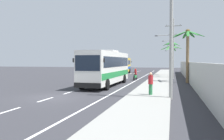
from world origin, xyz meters
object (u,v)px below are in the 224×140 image
at_px(utility_pole_mid, 172,47).
at_px(coach_bus_far_lane, 122,65).
at_px(palm_second, 188,45).
at_px(utility_pole_far, 172,50).
at_px(pedestrian_near_kerb, 151,83).
at_px(utility_pole_distant, 173,56).
at_px(coach_bus_foreground, 107,67).
at_px(palm_nearest, 171,53).
at_px(motorcycle_beside_bus, 135,75).
at_px(utility_pole_nearest, 171,20).
at_px(palm_third, 172,50).

bearing_deg(utility_pole_mid, coach_bus_far_lane, 131.17).
bearing_deg(palm_second, utility_pole_far, 94.11).
relative_size(pedestrian_near_kerb, utility_pole_far, 0.17).
bearing_deg(utility_pole_distant, coach_bus_foreground, -98.17).
distance_m(pedestrian_near_kerb, palm_nearest, 22.18).
distance_m(motorcycle_beside_bus, utility_pole_nearest, 17.30).
height_order(utility_pole_distant, palm_nearest, utility_pole_distant).
relative_size(coach_bus_far_lane, utility_pole_nearest, 1.07).
bearing_deg(utility_pole_mid, utility_pole_nearest, -90.46).
bearing_deg(pedestrian_near_kerb, palm_nearest, 68.79).
relative_size(palm_nearest, palm_third, 0.84).
bearing_deg(utility_pole_distant, utility_pole_mid, -90.34).
height_order(utility_pole_nearest, palm_second, utility_pole_nearest).
xyz_separation_m(utility_pole_mid, utility_pole_far, (-0.05, 19.26, 0.37)).
distance_m(utility_pole_far, palm_second, 25.55).
bearing_deg(utility_pole_far, utility_pole_mid, -89.85).
distance_m(palm_nearest, palm_second, 10.04).
height_order(motorcycle_beside_bus, palm_third, palm_third).
bearing_deg(coach_bus_foreground, pedestrian_near_kerb, -51.72).
height_order(utility_pole_nearest, utility_pole_mid, utility_pole_nearest).
distance_m(coach_bus_foreground, utility_pole_distant, 50.61).
bearing_deg(pedestrian_near_kerb, palm_second, 56.85).
xyz_separation_m(pedestrian_near_kerb, utility_pole_far, (1.52, 37.60, 4.18)).
bearing_deg(utility_pole_nearest, utility_pole_distant, 89.62).
distance_m(coach_bus_far_lane, palm_second, 21.88).
xyz_separation_m(utility_pole_mid, palm_nearest, (-0.23, 3.61, -0.85)).
relative_size(pedestrian_near_kerb, palm_nearest, 0.31).
bearing_deg(utility_pole_mid, coach_bus_foreground, -121.12).
height_order(coach_bus_foreground, palm_nearest, palm_nearest).
bearing_deg(utility_pole_mid, motorcycle_beside_bus, -145.99).
height_order(utility_pole_nearest, palm_nearest, utility_pole_nearest).
relative_size(coach_bus_foreground, pedestrian_near_kerb, 6.90).
relative_size(utility_pole_far, palm_third, 1.51).
relative_size(utility_pole_distant, palm_second, 1.23).
bearing_deg(motorcycle_beside_bus, utility_pole_nearest, -72.85).
bearing_deg(coach_bus_far_lane, utility_pole_far, 36.00).
xyz_separation_m(palm_nearest, palm_third, (0.08, 4.38, 0.76)).
bearing_deg(utility_pole_nearest, palm_nearest, 90.18).
relative_size(utility_pole_distant, palm_third, 1.25).
height_order(coach_bus_far_lane, utility_pole_far, utility_pole_far).
bearing_deg(pedestrian_near_kerb, utility_pole_far, 69.98).
height_order(utility_pole_distant, palm_second, utility_pole_distant).
bearing_deg(coach_bus_foreground, utility_pole_nearest, -48.73).
bearing_deg(utility_pole_distant, utility_pole_far, -90.82).
bearing_deg(pedestrian_near_kerb, palm_third, 69.21).
distance_m(coach_bus_foreground, utility_pole_far, 31.70).
xyz_separation_m(coach_bus_foreground, utility_pole_nearest, (6.80, -7.75, 3.50)).
height_order(motorcycle_beside_bus, utility_pole_nearest, utility_pole_nearest).
bearing_deg(motorcycle_beside_bus, pedestrian_near_kerb, -76.89).
relative_size(palm_nearest, palm_second, 0.83).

